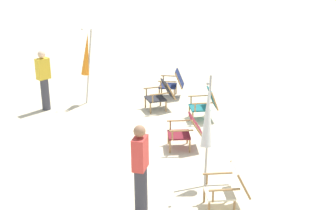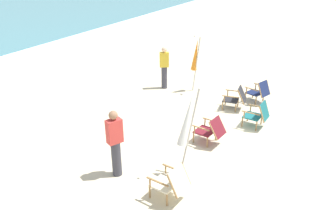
# 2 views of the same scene
# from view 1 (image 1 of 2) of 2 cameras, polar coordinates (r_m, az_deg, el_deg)

# --- Properties ---
(ground_plane) EXTENTS (80.00, 80.00, 0.00)m
(ground_plane) POSITION_cam_1_polar(r_m,az_deg,el_deg) (11.02, 1.68, -3.84)
(ground_plane) COLOR beige
(beach_chair_back_right) EXTENTS (0.66, 0.75, 0.81)m
(beach_chair_back_right) POSITION_cam_1_polar(r_m,az_deg,el_deg) (11.89, 4.58, 0.21)
(beach_chair_back_right) COLOR #196066
(beach_chair_back_right) RESTS_ON ground
(beach_chair_front_left) EXTENTS (0.80, 0.87, 0.81)m
(beach_chair_front_left) POSITION_cam_1_polar(r_m,az_deg,el_deg) (13.50, 0.63, 2.76)
(beach_chair_front_left) COLOR #19234C
(beach_chair_front_left) RESTS_ON ground
(beach_chair_back_left) EXTENTS (0.71, 0.86, 0.77)m
(beach_chair_back_left) POSITION_cam_1_polar(r_m,az_deg,el_deg) (10.29, 2.29, -3.10)
(beach_chair_back_left) COLOR maroon
(beach_chair_back_left) RESTS_ON ground
(beach_chair_far_center) EXTENTS (0.68, 0.82, 0.79)m
(beach_chair_far_center) POSITION_cam_1_polar(r_m,az_deg,el_deg) (8.18, 7.43, -9.87)
(beach_chair_far_center) COLOR beige
(beach_chair_far_center) RESTS_ON ground
(beach_chair_mid_center) EXTENTS (0.64, 0.78, 0.79)m
(beach_chair_mid_center) POSITION_cam_1_polar(r_m,az_deg,el_deg) (12.53, -0.83, 1.33)
(beach_chair_mid_center) COLOR #28282D
(beach_chair_mid_center) RESTS_ON ground
(umbrella_furled_white) EXTENTS (0.61, 0.41, 2.07)m
(umbrella_furled_white) POSITION_cam_1_polar(r_m,az_deg,el_deg) (8.56, 4.87, -1.41)
(umbrella_furled_white) COLOR #B7B2A8
(umbrella_furled_white) RESTS_ON ground
(umbrella_furled_orange) EXTENTS (0.29, 0.40, 2.12)m
(umbrella_furled_orange) POSITION_cam_1_polar(r_m,az_deg,el_deg) (12.92, -9.89, 6.05)
(umbrella_furled_orange) COLOR #B7B2A8
(umbrella_furled_orange) RESTS_ON ground
(person_near_chairs) EXTENTS (0.39, 0.34, 1.63)m
(person_near_chairs) POSITION_cam_1_polar(r_m,az_deg,el_deg) (7.79, -3.38, -7.87)
(person_near_chairs) COLOR #383842
(person_near_chairs) RESTS_ON ground
(person_by_waterline) EXTENTS (0.35, 0.39, 1.63)m
(person_by_waterline) POSITION_cam_1_polar(r_m,az_deg,el_deg) (12.82, -14.89, 3.00)
(person_by_waterline) COLOR #383842
(person_by_waterline) RESTS_ON ground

